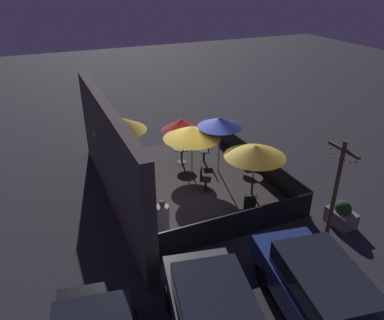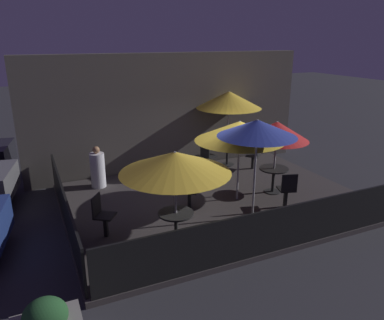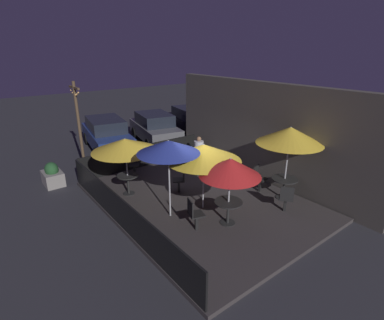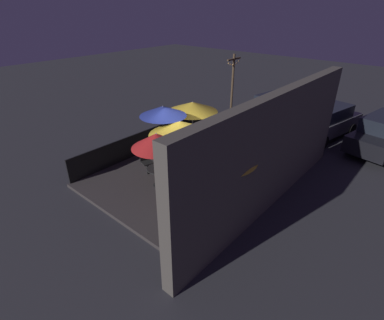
{
  "view_description": "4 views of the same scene",
  "coord_description": "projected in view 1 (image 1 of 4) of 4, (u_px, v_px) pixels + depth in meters",
  "views": [
    {
      "loc": [
        -11.87,
        5.12,
        7.67
      ],
      "look_at": [
        0.02,
        -0.04,
        1.05
      ],
      "focal_mm": 35.0,
      "sensor_mm": 36.0,
      "label": 1
    },
    {
      "loc": [
        -4.34,
        -8.16,
        4.23
      ],
      "look_at": [
        -0.72,
        -0.18,
        1.36
      ],
      "focal_mm": 35.0,
      "sensor_mm": 36.0,
      "label": 2
    },
    {
      "loc": [
        7.04,
        -5.7,
        4.9
      ],
      "look_at": [
        -0.84,
        0.35,
        1.19
      ],
      "focal_mm": 28.0,
      "sensor_mm": 36.0,
      "label": 3
    },
    {
      "loc": [
        7.79,
        6.57,
        5.9
      ],
      "look_at": [
        0.67,
        0.38,
        0.96
      ],
      "focal_mm": 28.0,
      "sensor_mm": 36.0,
      "label": 4
    }
  ],
  "objects": [
    {
      "name": "ground_plane",
      "position": [
        191.0,
        184.0,
        15.0
      ],
      "size": [
        60.0,
        60.0,
        0.0
      ],
      "primitive_type": "plane",
      "color": "#2D2D33"
    },
    {
      "name": "patio_deck",
      "position": [
        191.0,
        182.0,
        14.97
      ],
      "size": [
        7.68,
        5.72,
        0.12
      ],
      "color": "#383333",
      "rests_on": "ground_plane"
    },
    {
      "name": "building_wall",
      "position": [
        110.0,
        155.0,
        13.04
      ],
      "size": [
        9.28,
        0.36,
        3.79
      ],
      "color": "#4C4742",
      "rests_on": "ground_plane"
    },
    {
      "name": "fence_front",
      "position": [
        252.0,
        158.0,
        15.73
      ],
      "size": [
        7.48,
        0.05,
        0.95
      ],
      "color": "black",
      "rests_on": "patio_deck"
    },
    {
      "name": "fence_side_left",
      "position": [
        240.0,
        224.0,
        11.63
      ],
      "size": [
        0.05,
        5.52,
        0.95
      ],
      "color": "black",
      "rests_on": "patio_deck"
    },
    {
      "name": "patio_umbrella_0",
      "position": [
        181.0,
        125.0,
        15.64
      ],
      "size": [
        1.72,
        1.72,
        2.01
      ],
      "color": "#B2B2B7",
      "rests_on": "patio_deck"
    },
    {
      "name": "patio_umbrella_1",
      "position": [
        255.0,
        151.0,
        13.29
      ],
      "size": [
        2.23,
        2.23,
        2.01
      ],
      "color": "#B2B2B7",
      "rests_on": "patio_deck"
    },
    {
      "name": "patio_umbrella_2",
      "position": [
        119.0,
        124.0,
        14.52
      ],
      "size": [
        2.11,
        2.11,
        2.48
      ],
      "color": "#B2B2B7",
      "rests_on": "patio_deck"
    },
    {
      "name": "patio_umbrella_3",
      "position": [
        220.0,
        122.0,
        14.7
      ],
      "size": [
        1.8,
        1.8,
        2.39
      ],
      "color": "#B2B2B7",
      "rests_on": "patio_deck"
    },
    {
      "name": "patio_umbrella_4",
      "position": [
        192.0,
        132.0,
        14.65
      ],
      "size": [
        2.29,
        2.29,
        2.12
      ],
      "color": "#B2B2B7",
      "rests_on": "patio_deck"
    },
    {
      "name": "dining_table_0",
      "position": [
        182.0,
        151.0,
        16.18
      ],
      "size": [
        0.8,
        0.8,
        0.7
      ],
      "color": "black",
      "rests_on": "patio_deck"
    },
    {
      "name": "dining_table_1",
      "position": [
        253.0,
        181.0,
        13.85
      ],
      "size": [
        0.74,
        0.74,
        0.71
      ],
      "color": "black",
      "rests_on": "patio_deck"
    },
    {
      "name": "dining_table_2",
      "position": [
        123.0,
        161.0,
        15.26
      ],
      "size": [
        0.86,
        0.86,
        0.72
      ],
      "color": "black",
      "rests_on": "patio_deck"
    },
    {
      "name": "patio_chair_0",
      "position": [
        250.0,
        206.0,
        12.45
      ],
      "size": [
        0.56,
        0.56,
        0.95
      ],
      "rotation": [
        0.0,
        0.0,
        -0.61
      ],
      "color": "black",
      "rests_on": "patio_deck"
    },
    {
      "name": "patio_chair_1",
      "position": [
        135.0,
        171.0,
        14.66
      ],
      "size": [
        0.5,
        0.5,
        0.94
      ],
      "rotation": [
        0.0,
        0.0,
        0.29
      ],
      "color": "black",
      "rests_on": "patio_deck"
    },
    {
      "name": "patio_chair_2",
      "position": [
        136.0,
        154.0,
        16.06
      ],
      "size": [
        0.56,
        0.56,
        0.91
      ],
      "rotation": [
        0.0,
        0.0,
        2.26
      ],
      "color": "black",
      "rests_on": "patio_deck"
    },
    {
      "name": "patio_chair_3",
      "position": [
        204.0,
        178.0,
        14.14
      ],
      "size": [
        0.55,
        0.55,
        0.92
      ],
      "rotation": [
        0.0,
        0.0,
        -2.15
      ],
      "color": "black",
      "rests_on": "patio_deck"
    },
    {
      "name": "patio_chair_4",
      "position": [
        205.0,
        150.0,
        16.3
      ],
      "size": [
        0.5,
        0.5,
        0.95
      ],
      "rotation": [
        0.0,
        0.0,
        1.27
      ],
      "color": "black",
      "rests_on": "patio_deck"
    },
    {
      "name": "patron_0",
      "position": [
        163.0,
        219.0,
        11.79
      ],
      "size": [
        0.59,
        0.59,
        1.21
      ],
      "rotation": [
        0.0,
        0.0,
        2.3
      ],
      "color": "silver",
      "rests_on": "patio_deck"
    },
    {
      "name": "planter_box",
      "position": [
        342.0,
        214.0,
        12.46
      ],
      "size": [
        0.94,
        0.66,
        0.91
      ],
      "color": "gray",
      "rests_on": "ground_plane"
    },
    {
      "name": "light_post",
      "position": [
        335.0,
        194.0,
        10.43
      ],
      "size": [
        1.1,
        0.12,
        3.7
      ],
      "color": "brown",
      "rests_on": "ground_plane"
    },
    {
      "name": "parked_car_0",
      "position": [
        321.0,
        296.0,
        8.76
      ],
      "size": [
        4.79,
        2.45,
        1.62
      ],
      "rotation": [
        0.0,
        0.0,
        -0.17
      ],
      "color": "navy",
      "rests_on": "ground_plane"
    },
    {
      "name": "parked_car_1",
      "position": [
        215.0,
        320.0,
        8.17
      ],
      "size": [
        4.35,
        2.47,
        1.62
      ],
      "rotation": [
        0.0,
        0.0,
        -0.2
      ],
      "color": "#5B5B60",
      "rests_on": "ground_plane"
    }
  ]
}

